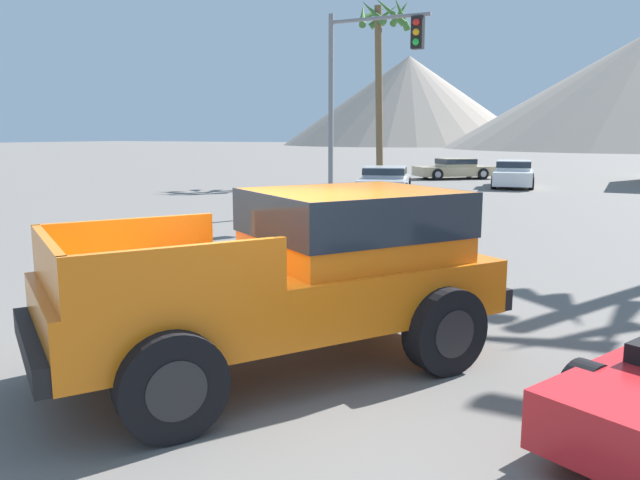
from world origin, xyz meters
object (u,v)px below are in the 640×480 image
(orange_pickup_truck, at_px, (306,266))
(parked_car_white, at_px, (514,174))
(traffic_light_main, at_px, (365,76))
(palm_tree_short, at_px, (382,47))
(parked_car_tan, at_px, (454,168))
(parked_car_silver, at_px, (385,181))

(orange_pickup_truck, distance_m, parked_car_white, 24.70)
(parked_car_white, relative_size, traffic_light_main, 0.73)
(parked_car_white, bearing_deg, traffic_light_main, 70.66)
(parked_car_white, xyz_separation_m, palm_tree_short, (-6.90, 0.39, 6.21))
(orange_pickup_truck, xyz_separation_m, parked_car_tan, (-5.99, 28.78, -0.49))
(orange_pickup_truck, bearing_deg, parked_car_silver, 141.86)
(parked_car_silver, bearing_deg, orange_pickup_truck, 92.33)
(orange_pickup_truck, distance_m, parked_car_tan, 29.40)
(parked_car_silver, bearing_deg, parked_car_tan, -105.45)
(parked_car_tan, bearing_deg, parked_car_silver, 141.73)
(orange_pickup_truck, height_order, traffic_light_main, traffic_light_main)
(orange_pickup_truck, relative_size, parked_car_silver, 1.07)
(palm_tree_short, bearing_deg, orange_pickup_truck, -70.28)
(orange_pickup_truck, xyz_separation_m, palm_tree_short, (-8.96, 24.99, 5.76))
(parked_car_tan, distance_m, parked_car_silver, 11.08)
(traffic_light_main, bearing_deg, parked_car_white, 79.17)
(parked_car_tan, distance_m, parked_car_white, 5.73)
(parked_car_white, bearing_deg, palm_tree_short, -11.74)
(parked_car_tan, relative_size, parked_car_white, 1.00)
(parked_car_tan, height_order, parked_car_white, parked_car_white)
(orange_pickup_truck, relative_size, palm_tree_short, 0.56)
(parked_car_white, distance_m, traffic_light_main, 13.17)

